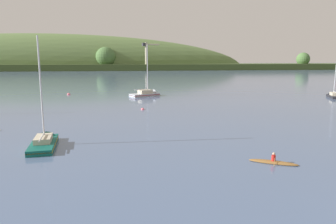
{
  "coord_description": "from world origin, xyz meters",
  "views": [
    {
      "loc": [
        -15.99,
        -9.73,
        8.31
      ],
      "look_at": [
        -6.14,
        30.12,
        1.29
      ],
      "focal_mm": 32.87,
      "sensor_mm": 36.0,
      "label": 1
    }
  ],
  "objects_px": {
    "mooring_buoy_midchannel": "(143,110)",
    "sailboat_outer_reach": "(148,95)",
    "canoe_with_paddler": "(273,162)",
    "dockside_crane": "(147,57)",
    "mooring_buoy_foreground": "(69,95)",
    "sailboat_midwater_white": "(333,97)",
    "sailboat_near_mooring": "(45,144)"
  },
  "relations": [
    {
      "from": "sailboat_near_mooring",
      "to": "mooring_buoy_midchannel",
      "type": "relative_size",
      "value": 17.26
    },
    {
      "from": "sailboat_outer_reach",
      "to": "canoe_with_paddler",
      "type": "xyz_separation_m",
      "value": [
        1.5,
        -48.43,
        -0.2
      ]
    },
    {
      "from": "mooring_buoy_midchannel",
      "to": "sailboat_midwater_white",
      "type": "bearing_deg",
      "value": 8.34
    },
    {
      "from": "sailboat_midwater_white",
      "to": "mooring_buoy_midchannel",
      "type": "distance_m",
      "value": 44.24
    },
    {
      "from": "dockside_crane",
      "to": "sailboat_outer_reach",
      "type": "height_order",
      "value": "dockside_crane"
    },
    {
      "from": "sailboat_near_mooring",
      "to": "sailboat_midwater_white",
      "type": "distance_m",
      "value": 62.11
    },
    {
      "from": "sailboat_near_mooring",
      "to": "sailboat_midwater_white",
      "type": "bearing_deg",
      "value": -66.34
    },
    {
      "from": "dockside_crane",
      "to": "mooring_buoy_midchannel",
      "type": "height_order",
      "value": "dockside_crane"
    },
    {
      "from": "sailboat_outer_reach",
      "to": "sailboat_midwater_white",
      "type": "bearing_deg",
      "value": -39.55
    },
    {
      "from": "sailboat_outer_reach",
      "to": "mooring_buoy_midchannel",
      "type": "bearing_deg",
      "value": -124.82
    },
    {
      "from": "sailboat_near_mooring",
      "to": "sailboat_outer_reach",
      "type": "relative_size",
      "value": 0.9
    },
    {
      "from": "sailboat_midwater_white",
      "to": "sailboat_near_mooring",
      "type": "bearing_deg",
      "value": 142.15
    },
    {
      "from": "sailboat_midwater_white",
      "to": "canoe_with_paddler",
      "type": "height_order",
      "value": "sailboat_midwater_white"
    },
    {
      "from": "mooring_buoy_foreground",
      "to": "mooring_buoy_midchannel",
      "type": "relative_size",
      "value": 1.3
    },
    {
      "from": "sailboat_near_mooring",
      "to": "canoe_with_paddler",
      "type": "xyz_separation_m",
      "value": [
        18.8,
        -10.27,
        -0.0
      ]
    },
    {
      "from": "sailboat_midwater_white",
      "to": "canoe_with_paddler",
      "type": "xyz_separation_m",
      "value": [
        -37.83,
        -35.77,
        -0.1
      ]
    },
    {
      "from": "mooring_buoy_midchannel",
      "to": "sailboat_near_mooring",
      "type": "bearing_deg",
      "value": -123.98
    },
    {
      "from": "sailboat_near_mooring",
      "to": "sailboat_midwater_white",
      "type": "xyz_separation_m",
      "value": [
        56.64,
        25.5,
        0.1
      ]
    },
    {
      "from": "sailboat_outer_reach",
      "to": "sailboat_near_mooring",
      "type": "bearing_deg",
      "value": -136.11
    },
    {
      "from": "sailboat_outer_reach",
      "to": "canoe_with_paddler",
      "type": "height_order",
      "value": "sailboat_outer_reach"
    },
    {
      "from": "mooring_buoy_midchannel",
      "to": "canoe_with_paddler",
      "type": "bearing_deg",
      "value": -78.56
    },
    {
      "from": "canoe_with_paddler",
      "to": "mooring_buoy_foreground",
      "type": "bearing_deg",
      "value": 144.67
    },
    {
      "from": "canoe_with_paddler",
      "to": "sailboat_midwater_white",
      "type": "bearing_deg",
      "value": 78.69
    },
    {
      "from": "mooring_buoy_foreground",
      "to": "mooring_buoy_midchannel",
      "type": "bearing_deg",
      "value": -62.59
    },
    {
      "from": "mooring_buoy_midchannel",
      "to": "sailboat_outer_reach",
      "type": "bearing_deg",
      "value": 76.9
    },
    {
      "from": "sailboat_outer_reach",
      "to": "canoe_with_paddler",
      "type": "distance_m",
      "value": 48.45
    },
    {
      "from": "sailboat_near_mooring",
      "to": "mooring_buoy_foreground",
      "type": "distance_m",
      "value": 45.37
    },
    {
      "from": "sailboat_midwater_white",
      "to": "mooring_buoy_foreground",
      "type": "xyz_separation_m",
      "value": [
        -57.4,
        19.86,
        -0.2
      ]
    },
    {
      "from": "sailboat_midwater_white",
      "to": "mooring_buoy_midchannel",
      "type": "xyz_separation_m",
      "value": [
        -43.77,
        -6.42,
        -0.2
      ]
    },
    {
      "from": "dockside_crane",
      "to": "sailboat_outer_reach",
      "type": "distance_m",
      "value": 164.99
    },
    {
      "from": "canoe_with_paddler",
      "to": "mooring_buoy_foreground",
      "type": "height_order",
      "value": "canoe_with_paddler"
    },
    {
      "from": "mooring_buoy_foreground",
      "to": "mooring_buoy_midchannel",
      "type": "xyz_separation_m",
      "value": [
        13.63,
        -26.28,
        0.0
      ]
    }
  ]
}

